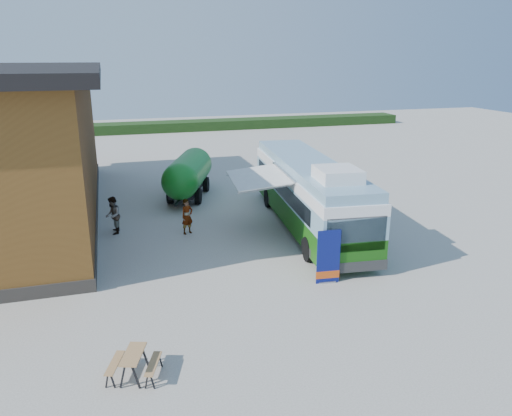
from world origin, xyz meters
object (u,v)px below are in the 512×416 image
object	(u,v)px
bus	(309,191)
person_b	(113,215)
banner	(328,262)
person_a	(187,216)
picnic_table	(134,359)
slurry_tanker	(188,173)

from	to	relation	value
bus	person_b	bearing A→B (deg)	174.59
banner	person_a	bearing A→B (deg)	126.80
banner	bus	bearing A→B (deg)	80.11
picnic_table	banner	bearing A→B (deg)	46.07
bus	slurry_tanker	xyz separation A→B (m)	(-4.65, 6.91, -0.35)
picnic_table	slurry_tanker	world-z (taller)	slurry_tanker
banner	slurry_tanker	distance (m)	13.23
banner	person_b	xyz separation A→B (m)	(-7.38, 7.72, 0.04)
person_b	bus	bearing A→B (deg)	84.57
slurry_tanker	bus	bearing A→B (deg)	-35.54
picnic_table	bus	bearing A→B (deg)	66.32
bus	person_a	distance (m)	5.86
bus	person_b	distance (m)	9.25
bus	picnic_table	bearing A→B (deg)	-126.63
picnic_table	person_b	world-z (taller)	person_b
slurry_tanker	picnic_table	bearing A→B (deg)	-83.48
bus	picnic_table	size ratio (longest dim) A/B	8.19
person_a	person_b	distance (m)	3.45
bus	picnic_table	xyz separation A→B (m)	(-8.79, -9.68, -1.27)
bus	person_a	world-z (taller)	bus
bus	person_b	size ratio (longest dim) A/B	7.05
banner	slurry_tanker	xyz separation A→B (m)	(-3.00, 12.87, 0.61)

